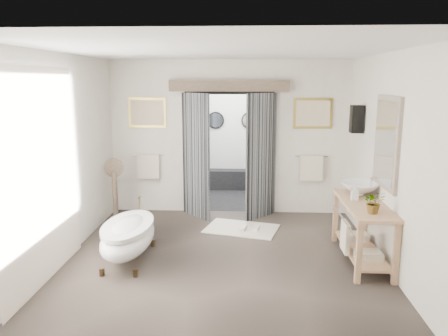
{
  "coord_description": "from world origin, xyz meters",
  "views": [
    {
      "loc": [
        0.33,
        -5.71,
        2.53
      ],
      "look_at": [
        0.0,
        0.6,
        1.25
      ],
      "focal_mm": 35.0,
      "sensor_mm": 36.0,
      "label": 1
    }
  ],
  "objects_px": {
    "rug": "(242,228)",
    "clawfoot_tub": "(128,236)",
    "vanity": "(361,227)",
    "basin": "(360,189)"
  },
  "relations": [
    {
      "from": "vanity",
      "to": "rug",
      "type": "xyz_separation_m",
      "value": [
        -1.69,
        1.25,
        -0.5
      ]
    },
    {
      "from": "clawfoot_tub",
      "to": "rug",
      "type": "relative_size",
      "value": 1.26
    },
    {
      "from": "clawfoot_tub",
      "to": "vanity",
      "type": "bearing_deg",
      "value": 2.72
    },
    {
      "from": "clawfoot_tub",
      "to": "rug",
      "type": "distance_m",
      "value": 2.15
    },
    {
      "from": "clawfoot_tub",
      "to": "vanity",
      "type": "height_order",
      "value": "vanity"
    },
    {
      "from": "basin",
      "to": "vanity",
      "type": "bearing_deg",
      "value": -79.72
    },
    {
      "from": "vanity",
      "to": "basin",
      "type": "height_order",
      "value": "basin"
    },
    {
      "from": "rug",
      "to": "basin",
      "type": "height_order",
      "value": "basin"
    },
    {
      "from": "rug",
      "to": "clawfoot_tub",
      "type": "bearing_deg",
      "value": -138.47
    },
    {
      "from": "clawfoot_tub",
      "to": "rug",
      "type": "bearing_deg",
      "value": 41.53
    }
  ]
}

